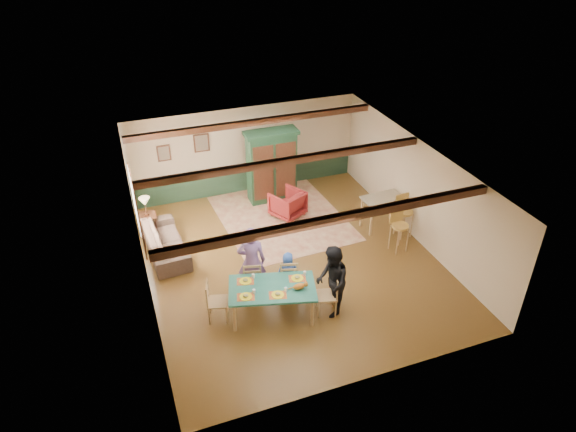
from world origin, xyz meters
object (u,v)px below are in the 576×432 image
object	(u,v)px
dining_chair_end_left	(217,301)
dining_chair_far_left	(252,277)
dining_chair_end_right	(326,295)
person_woman	(332,281)
sofa	(165,242)
end_table	(148,224)
table_lamp	(145,207)
person_child	(288,272)
counter_table	(382,212)
bar_stool_left	(400,231)
person_man	(252,261)
cat	(299,286)
armchair	(287,204)
bar_stool_right	(404,217)
dining_chair_far_right	(288,275)
dining_table	(272,301)
armoire	(272,166)

from	to	relation	value
dining_chair_end_left	dining_chair_far_left	bearing A→B (deg)	-46.17
dining_chair_end_right	person_woman	distance (m)	0.37
sofa	end_table	xyz separation A→B (m)	(-0.29, 1.05, -0.04)
end_table	table_lamp	distance (m)	0.56
person_child	dining_chair_end_right	bearing A→B (deg)	133.15
sofa	table_lamp	world-z (taller)	table_lamp
counter_table	bar_stool_left	world-z (taller)	bar_stool_left
bar_stool_left	person_woman	bearing A→B (deg)	-155.93
dining_chair_end_left	person_man	size ratio (longest dim) A/B	0.55
cat	armchair	bearing A→B (deg)	88.36
bar_stool_left	bar_stool_right	world-z (taller)	bar_stool_left
dining_chair_far_right	bar_stool_right	world-z (taller)	bar_stool_right
cat	bar_stool_left	distance (m)	3.63
sofa	end_table	distance (m)	1.09
dining_chair_far_left	counter_table	distance (m)	4.45
cat	sofa	bearing A→B (deg)	139.51
person_man	cat	size ratio (longest dim) A/B	4.79
person_man	bar_stool_right	xyz separation A→B (m)	(4.49, 0.86, -0.28)
dining_chair_far_left	dining_chair_end_left	size ratio (longest dim) A/B	1.00
dining_table	person_man	bearing A→B (deg)	101.37
bar_stool_left	bar_stool_right	size ratio (longest dim) A/B	1.01
dining_chair_far_left	bar_stool_left	size ratio (longest dim) A/B	0.80
sofa	bar_stool_right	distance (m)	6.31
dining_chair_far_left	person_man	distance (m)	0.41
counter_table	bar_stool_left	xyz separation A→B (m)	(-0.14, -1.15, 0.14)
person_woman	counter_table	size ratio (longest dim) A/B	1.51
dining_chair_end_right	bar_stool_right	distance (m)	3.79
person_woman	sofa	distance (m)	4.70
dining_chair_end_right	armoire	xyz separation A→B (m)	(0.51, 5.21, 0.61)
dining_chair_far_right	armoire	bearing A→B (deg)	-88.63
person_man	table_lamp	size ratio (longest dim) A/B	3.33
counter_table	person_woman	bearing A→B (deg)	-135.54
dining_chair_far_right	bar_stool_right	distance (m)	3.90
dining_chair_far_right	dining_chair_end_right	bearing A→B (deg)	136.17
dining_chair_far_left	end_table	distance (m)	3.93
armoire	bar_stool_left	distance (m)	4.33
dining_chair_far_right	dining_chair_end_right	world-z (taller)	same
armoire	dining_chair_end_right	bearing A→B (deg)	-95.53
dining_chair_far_right	cat	distance (m)	0.93
dining_chair_far_left	person_man	xyz separation A→B (m)	(0.02, 0.08, 0.40)
dining_chair_end_left	end_table	size ratio (longest dim) A/B	1.68
dining_chair_end_right	armoire	distance (m)	5.27
dining_chair_far_right	table_lamp	world-z (taller)	table_lamp
dining_chair_end_right	dining_chair_far_right	bearing A→B (deg)	-133.83
dining_chair_far_right	bar_stool_right	bearing A→B (deg)	-147.57
person_man	armchair	distance (m)	3.54
armchair	sofa	distance (m)	3.63
person_man	dining_chair_far_left	bearing A→B (deg)	90.00
dining_chair_end_right	end_table	world-z (taller)	dining_chair_end_right
sofa	end_table	size ratio (longest dim) A/B	3.84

